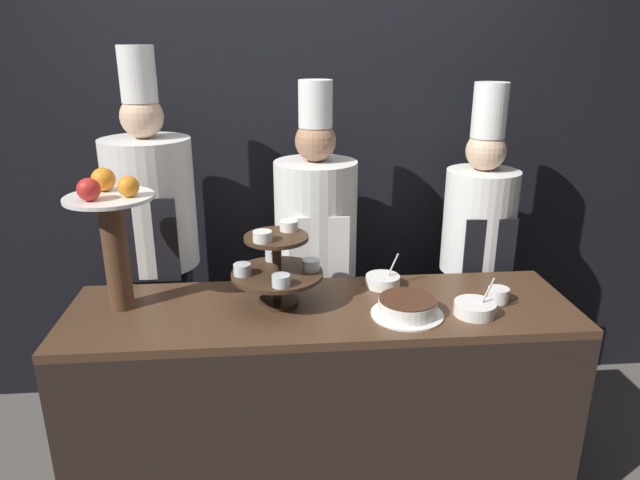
% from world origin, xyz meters
% --- Properties ---
extents(wall_back, '(10.00, 0.06, 2.80)m').
position_xyz_m(wall_back, '(0.00, 1.21, 1.40)').
color(wall_back, black).
rests_on(wall_back, ground_plane).
extents(buffet_counter, '(2.04, 0.59, 0.91)m').
position_xyz_m(buffet_counter, '(0.00, 0.29, 0.46)').
color(buffet_counter, black).
rests_on(buffet_counter, ground_plane).
extents(tiered_stand, '(0.37, 0.37, 0.33)m').
position_xyz_m(tiered_stand, '(-0.18, 0.34, 1.08)').
color(tiered_stand, '#3D2819').
rests_on(tiered_stand, buffet_counter).
extents(fruit_pedestal, '(0.33, 0.33, 0.55)m').
position_xyz_m(fruit_pedestal, '(-0.80, 0.36, 1.26)').
color(fruit_pedestal, brown).
rests_on(fruit_pedestal, buffet_counter).
extents(cake_round, '(0.28, 0.28, 0.07)m').
position_xyz_m(cake_round, '(0.32, 0.19, 0.95)').
color(cake_round, white).
rests_on(cake_round, buffet_counter).
extents(cup_white, '(0.09, 0.09, 0.06)m').
position_xyz_m(cup_white, '(0.72, 0.28, 0.94)').
color(cup_white, white).
rests_on(cup_white, buffet_counter).
extents(serving_bowl_near, '(0.16, 0.16, 0.15)m').
position_xyz_m(serving_bowl_near, '(0.59, 0.17, 0.94)').
color(serving_bowl_near, white).
rests_on(serving_bowl_near, buffet_counter).
extents(serving_bowl_far, '(0.15, 0.15, 0.15)m').
position_xyz_m(serving_bowl_far, '(0.28, 0.47, 0.94)').
color(serving_bowl_far, white).
rests_on(serving_bowl_far, buffet_counter).
extents(chef_left, '(0.41, 0.41, 1.91)m').
position_xyz_m(chef_left, '(-0.75, 0.83, 1.03)').
color(chef_left, '#28282D').
rests_on(chef_left, ground_plane).
extents(chef_center_left, '(0.39, 0.39, 1.76)m').
position_xyz_m(chef_center_left, '(0.02, 0.83, 0.95)').
color(chef_center_left, black).
rests_on(chef_center_left, ground_plane).
extents(chef_center_right, '(0.35, 0.35, 1.75)m').
position_xyz_m(chef_center_right, '(0.83, 0.83, 0.94)').
color(chef_center_right, '#38332D').
rests_on(chef_center_right, ground_plane).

